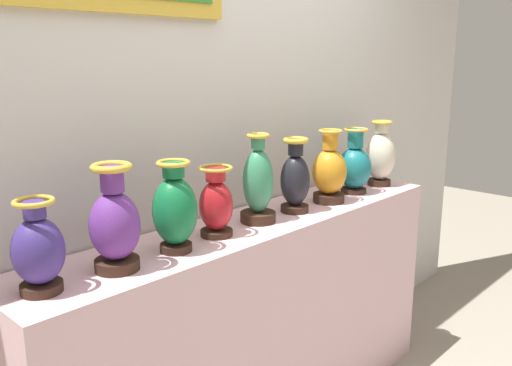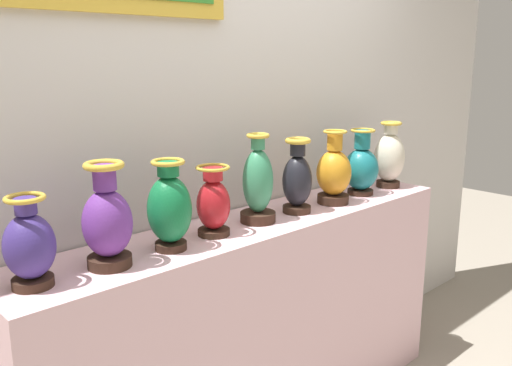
{
  "view_description": "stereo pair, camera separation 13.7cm",
  "coord_description": "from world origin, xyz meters",
  "px_view_note": "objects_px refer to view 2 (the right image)",
  "views": [
    {
      "loc": [
        -1.67,
        -1.57,
        1.74
      ],
      "look_at": [
        0.0,
        0.0,
        1.21
      ],
      "focal_mm": 38.12,
      "sensor_mm": 36.0,
      "label": 1
    },
    {
      "loc": [
        -1.57,
        -1.67,
        1.74
      ],
      "look_at": [
        0.0,
        0.0,
        1.21
      ],
      "focal_mm": 38.12,
      "sensor_mm": 36.0,
      "label": 2
    }
  ],
  "objects_px": {
    "vase_teal": "(361,167)",
    "vase_onyx": "(297,179)",
    "vase_violet": "(107,222)",
    "vase_amber": "(334,173)",
    "vase_crimson": "(213,203)",
    "vase_jade": "(257,185)",
    "vase_ivory": "(389,157)",
    "vase_emerald": "(170,208)",
    "vase_indigo": "(29,246)"
  },
  "relations": [
    {
      "from": "vase_amber",
      "to": "vase_teal",
      "type": "bearing_deg",
      "value": 3.29
    },
    {
      "from": "vase_crimson",
      "to": "vase_ivory",
      "type": "xyz_separation_m",
      "value": [
        1.23,
        -0.01,
        0.03
      ]
    },
    {
      "from": "vase_jade",
      "to": "vase_teal",
      "type": "height_order",
      "value": "vase_jade"
    },
    {
      "from": "vase_crimson",
      "to": "vase_onyx",
      "type": "bearing_deg",
      "value": -0.76
    },
    {
      "from": "vase_onyx",
      "to": "vase_ivory",
      "type": "height_order",
      "value": "vase_ivory"
    },
    {
      "from": "vase_emerald",
      "to": "vase_amber",
      "type": "xyz_separation_m",
      "value": [
        0.96,
        0.0,
        -0.01
      ]
    },
    {
      "from": "vase_crimson",
      "to": "vase_jade",
      "type": "distance_m",
      "value": 0.25
    },
    {
      "from": "vase_amber",
      "to": "vase_onyx",
      "type": "bearing_deg",
      "value": 177.26
    },
    {
      "from": "vase_indigo",
      "to": "vase_amber",
      "type": "xyz_separation_m",
      "value": [
        1.48,
        -0.01,
        0.02
      ]
    },
    {
      "from": "vase_violet",
      "to": "vase_onyx",
      "type": "bearing_deg",
      "value": 0.84
    },
    {
      "from": "vase_amber",
      "to": "vase_ivory",
      "type": "relative_size",
      "value": 1.0
    },
    {
      "from": "vase_indigo",
      "to": "vase_amber",
      "type": "relative_size",
      "value": 0.82
    },
    {
      "from": "vase_amber",
      "to": "vase_ivory",
      "type": "bearing_deg",
      "value": 0.91
    },
    {
      "from": "vase_teal",
      "to": "vase_ivory",
      "type": "relative_size",
      "value": 0.95
    },
    {
      "from": "vase_indigo",
      "to": "vase_teal",
      "type": "bearing_deg",
      "value": 0.12
    },
    {
      "from": "vase_indigo",
      "to": "vase_ivory",
      "type": "height_order",
      "value": "vase_ivory"
    },
    {
      "from": "vase_emerald",
      "to": "vase_onyx",
      "type": "relative_size",
      "value": 0.98
    },
    {
      "from": "vase_indigo",
      "to": "vase_jade",
      "type": "height_order",
      "value": "vase_jade"
    },
    {
      "from": "vase_onyx",
      "to": "vase_amber",
      "type": "distance_m",
      "value": 0.25
    },
    {
      "from": "vase_jade",
      "to": "vase_ivory",
      "type": "bearing_deg",
      "value": -1.16
    },
    {
      "from": "vase_emerald",
      "to": "vase_crimson",
      "type": "xyz_separation_m",
      "value": [
        0.23,
        0.02,
        -0.03
      ]
    },
    {
      "from": "vase_emerald",
      "to": "vase_teal",
      "type": "bearing_deg",
      "value": 0.87
    },
    {
      "from": "vase_amber",
      "to": "vase_teal",
      "type": "xyz_separation_m",
      "value": [
        0.24,
        0.01,
        -0.01
      ]
    },
    {
      "from": "vase_amber",
      "to": "vase_teal",
      "type": "relative_size",
      "value": 1.05
    },
    {
      "from": "vase_violet",
      "to": "vase_emerald",
      "type": "xyz_separation_m",
      "value": [
        0.25,
        -0.0,
        -0.0
      ]
    },
    {
      "from": "vase_onyx",
      "to": "vase_teal",
      "type": "bearing_deg",
      "value": 0.23
    },
    {
      "from": "vase_emerald",
      "to": "vase_teal",
      "type": "distance_m",
      "value": 1.21
    },
    {
      "from": "vase_violet",
      "to": "vase_crimson",
      "type": "height_order",
      "value": "vase_violet"
    },
    {
      "from": "vase_crimson",
      "to": "vase_teal",
      "type": "relative_size",
      "value": 0.83
    },
    {
      "from": "vase_emerald",
      "to": "vase_crimson",
      "type": "distance_m",
      "value": 0.23
    },
    {
      "from": "vase_emerald",
      "to": "vase_jade",
      "type": "distance_m",
      "value": 0.48
    },
    {
      "from": "vase_emerald",
      "to": "vase_ivory",
      "type": "relative_size",
      "value": 0.95
    },
    {
      "from": "vase_teal",
      "to": "vase_ivory",
      "type": "height_order",
      "value": "vase_ivory"
    },
    {
      "from": "vase_crimson",
      "to": "vase_indigo",
      "type": "bearing_deg",
      "value": -179.35
    },
    {
      "from": "vase_violet",
      "to": "vase_crimson",
      "type": "relative_size",
      "value": 1.29
    },
    {
      "from": "vase_onyx",
      "to": "vase_amber",
      "type": "bearing_deg",
      "value": -2.74
    },
    {
      "from": "vase_violet",
      "to": "vase_teal",
      "type": "xyz_separation_m",
      "value": [
        1.46,
        0.02,
        -0.02
      ]
    },
    {
      "from": "vase_teal",
      "to": "vase_onyx",
      "type": "bearing_deg",
      "value": -179.77
    },
    {
      "from": "vase_onyx",
      "to": "vase_amber",
      "type": "height_order",
      "value": "vase_amber"
    },
    {
      "from": "vase_crimson",
      "to": "vase_teal",
      "type": "height_order",
      "value": "vase_teal"
    },
    {
      "from": "vase_indigo",
      "to": "vase_emerald",
      "type": "bearing_deg",
      "value": -1.64
    },
    {
      "from": "vase_indigo",
      "to": "vase_jade",
      "type": "relative_size",
      "value": 0.76
    },
    {
      "from": "vase_violet",
      "to": "vase_teal",
      "type": "distance_m",
      "value": 1.46
    },
    {
      "from": "vase_jade",
      "to": "vase_ivory",
      "type": "relative_size",
      "value": 1.07
    },
    {
      "from": "vase_emerald",
      "to": "vase_onyx",
      "type": "height_order",
      "value": "vase_onyx"
    },
    {
      "from": "vase_teal",
      "to": "vase_amber",
      "type": "bearing_deg",
      "value": -176.71
    },
    {
      "from": "vase_indigo",
      "to": "vase_violet",
      "type": "distance_m",
      "value": 0.26
    },
    {
      "from": "vase_violet",
      "to": "vase_onyx",
      "type": "height_order",
      "value": "vase_violet"
    },
    {
      "from": "vase_crimson",
      "to": "vase_teal",
      "type": "distance_m",
      "value": 0.98
    },
    {
      "from": "vase_emerald",
      "to": "vase_crimson",
      "type": "relative_size",
      "value": 1.2
    }
  ]
}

